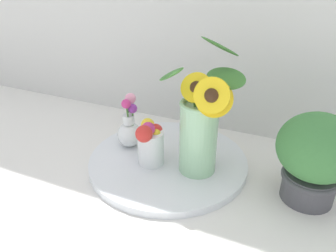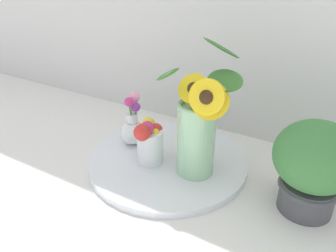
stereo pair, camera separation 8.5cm
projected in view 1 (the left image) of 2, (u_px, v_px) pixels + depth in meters
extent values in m
plane|color=silver|center=(153.00, 190.00, 0.81)|extent=(6.00, 6.00, 0.00)
cylinder|color=silver|center=(168.00, 161.00, 0.90)|extent=(0.43, 0.43, 0.02)
cylinder|color=#99CC9E|center=(198.00, 139.00, 0.81)|extent=(0.09, 0.09, 0.18)
torus|color=#99CC9E|center=(200.00, 104.00, 0.77)|extent=(0.10, 0.10, 0.01)
cylinder|color=#568E42|center=(206.00, 132.00, 0.81)|extent=(0.02, 0.04, 0.16)
cylinder|color=yellow|center=(213.00, 99.00, 0.78)|extent=(0.08, 0.06, 0.06)
sphere|color=#382314|center=(213.00, 99.00, 0.78)|extent=(0.03, 0.03, 0.03)
cylinder|color=#568E42|center=(201.00, 133.00, 0.81)|extent=(0.03, 0.02, 0.15)
cylinder|color=yellow|center=(209.00, 105.00, 0.78)|extent=(0.08, 0.06, 0.07)
sphere|color=#382314|center=(209.00, 105.00, 0.78)|extent=(0.03, 0.03, 0.03)
cylinder|color=#568E42|center=(200.00, 124.00, 0.83)|extent=(0.04, 0.05, 0.16)
cylinder|color=yellow|center=(198.00, 90.00, 0.81)|extent=(0.07, 0.05, 0.06)
sphere|color=#382314|center=(198.00, 90.00, 0.81)|extent=(0.03, 0.03, 0.03)
cylinder|color=#568E42|center=(201.00, 132.00, 0.78)|extent=(0.06, 0.02, 0.18)
cylinder|color=yellow|center=(214.00, 99.00, 0.72)|extent=(0.10, 0.05, 0.10)
sphere|color=#382314|center=(214.00, 99.00, 0.72)|extent=(0.04, 0.04, 0.04)
cylinder|color=#568E42|center=(194.00, 124.00, 0.78)|extent=(0.01, 0.02, 0.18)
cylinder|color=yellow|center=(196.00, 88.00, 0.75)|extent=(0.07, 0.05, 0.06)
sphere|color=#382314|center=(196.00, 88.00, 0.75)|extent=(0.03, 0.03, 0.03)
cylinder|color=#568E42|center=(205.00, 125.00, 0.78)|extent=(0.04, 0.06, 0.17)
cylinder|color=yellow|center=(212.00, 95.00, 0.71)|extent=(0.10, 0.04, 0.09)
sphere|color=#382314|center=(212.00, 95.00, 0.71)|extent=(0.03, 0.03, 0.03)
ellipsoid|color=#38702D|center=(220.00, 46.00, 0.77)|extent=(0.10, 0.07, 0.06)
ellipsoid|color=#38702D|center=(171.00, 74.00, 0.72)|extent=(0.11, 0.13, 0.08)
ellipsoid|color=#38702D|center=(225.00, 78.00, 0.76)|extent=(0.15, 0.15, 0.05)
cylinder|color=white|center=(151.00, 148.00, 0.86)|extent=(0.07, 0.07, 0.09)
cylinder|color=#568E42|center=(149.00, 146.00, 0.83)|extent=(0.02, 0.03, 0.08)
sphere|color=red|center=(144.00, 134.00, 0.81)|extent=(0.04, 0.04, 0.04)
cylinder|color=#568E42|center=(155.00, 146.00, 0.85)|extent=(0.01, 0.01, 0.07)
sphere|color=yellow|center=(156.00, 134.00, 0.84)|extent=(0.03, 0.03, 0.03)
cylinder|color=#568E42|center=(149.00, 139.00, 0.87)|extent=(0.02, 0.02, 0.08)
sphere|color=yellow|center=(148.00, 125.00, 0.86)|extent=(0.04, 0.04, 0.04)
cylinder|color=#568E42|center=(152.00, 143.00, 0.87)|extent=(0.01, 0.02, 0.07)
sphere|color=red|center=(156.00, 131.00, 0.86)|extent=(0.04, 0.04, 0.04)
cylinder|color=#568E42|center=(151.00, 143.00, 0.85)|extent=(0.01, 0.02, 0.09)
sphere|color=#C6337A|center=(148.00, 129.00, 0.83)|extent=(0.04, 0.04, 0.04)
sphere|color=white|center=(129.00, 134.00, 0.94)|extent=(0.07, 0.07, 0.07)
cylinder|color=white|center=(129.00, 119.00, 0.92)|extent=(0.03, 0.03, 0.03)
cylinder|color=#427533|center=(133.00, 123.00, 0.92)|extent=(0.01, 0.01, 0.09)
sphere|color=purple|center=(133.00, 109.00, 0.90)|extent=(0.03, 0.03, 0.03)
cylinder|color=#427533|center=(128.00, 120.00, 0.94)|extent=(0.01, 0.02, 0.08)
sphere|color=white|center=(128.00, 106.00, 0.93)|extent=(0.03, 0.03, 0.03)
cylinder|color=#427533|center=(129.00, 122.00, 0.92)|extent=(0.01, 0.03, 0.12)
sphere|color=#C6337A|center=(126.00, 104.00, 0.88)|extent=(0.03, 0.03, 0.03)
cylinder|color=#427533|center=(130.00, 116.00, 0.93)|extent=(0.01, 0.01, 0.11)
sphere|color=pink|center=(130.00, 99.00, 0.91)|extent=(0.03, 0.03, 0.03)
cylinder|color=#4C4C51|center=(308.00, 186.00, 0.77)|extent=(0.12, 0.12, 0.07)
torus|color=#4C4C51|center=(310.00, 177.00, 0.75)|extent=(0.13, 0.13, 0.01)
ellipsoid|color=#3D7A3D|center=(318.00, 147.00, 0.72)|extent=(0.18, 0.18, 0.15)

